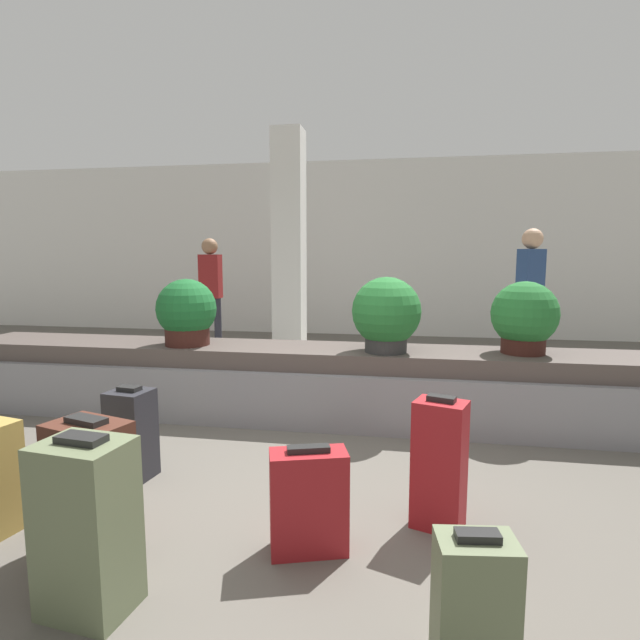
{
  "coord_description": "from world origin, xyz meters",
  "views": [
    {
      "loc": [
        0.75,
        -2.9,
        1.48
      ],
      "look_at": [
        0.0,
        1.48,
        0.9
      ],
      "focal_mm": 28.0,
      "sensor_mm": 36.0,
      "label": 1
    }
  ],
  "objects_px": {
    "suitcase_3": "(475,603)",
    "potted_plant_1": "(386,315)",
    "suitcase_2": "(87,527)",
    "suitcase_7": "(132,434)",
    "traveler_0": "(530,286)",
    "potted_plant_0": "(524,317)",
    "suitcase_0": "(439,464)",
    "pillar": "(289,247)",
    "suitcase_1": "(90,486)",
    "suitcase_5": "(309,501)",
    "traveler_1": "(211,284)",
    "potted_plant_2": "(187,313)"
  },
  "relations": [
    {
      "from": "suitcase_1",
      "to": "suitcase_7",
      "type": "relative_size",
      "value": 1.1
    },
    {
      "from": "suitcase_7",
      "to": "suitcase_0",
      "type": "bearing_deg",
      "value": -0.07
    },
    {
      "from": "potted_plant_0",
      "to": "traveler_0",
      "type": "distance_m",
      "value": 2.28
    },
    {
      "from": "suitcase_2",
      "to": "suitcase_5",
      "type": "bearing_deg",
      "value": 41.29
    },
    {
      "from": "suitcase_7",
      "to": "potted_plant_1",
      "type": "xyz_separation_m",
      "value": [
        1.62,
        1.34,
        0.68
      ]
    },
    {
      "from": "potted_plant_0",
      "to": "potted_plant_1",
      "type": "distance_m",
      "value": 1.16
    },
    {
      "from": "potted_plant_0",
      "to": "suitcase_0",
      "type": "bearing_deg",
      "value": -114.31
    },
    {
      "from": "suitcase_2",
      "to": "traveler_0",
      "type": "height_order",
      "value": "traveler_0"
    },
    {
      "from": "traveler_1",
      "to": "potted_plant_0",
      "type": "bearing_deg",
      "value": 146.64
    },
    {
      "from": "potted_plant_1",
      "to": "traveler_1",
      "type": "height_order",
      "value": "traveler_1"
    },
    {
      "from": "suitcase_1",
      "to": "pillar",
      "type": "bearing_deg",
      "value": 107.38
    },
    {
      "from": "suitcase_2",
      "to": "suitcase_7",
      "type": "height_order",
      "value": "suitcase_2"
    },
    {
      "from": "potted_plant_2",
      "to": "traveler_0",
      "type": "distance_m",
      "value": 4.23
    },
    {
      "from": "traveler_0",
      "to": "traveler_1",
      "type": "distance_m",
      "value": 4.52
    },
    {
      "from": "potted_plant_0",
      "to": "traveler_0",
      "type": "height_order",
      "value": "traveler_0"
    },
    {
      "from": "pillar",
      "to": "suitcase_1",
      "type": "height_order",
      "value": "pillar"
    },
    {
      "from": "suitcase_0",
      "to": "potted_plant_0",
      "type": "bearing_deg",
      "value": 84.82
    },
    {
      "from": "suitcase_5",
      "to": "potted_plant_1",
      "type": "xyz_separation_m",
      "value": [
        0.3,
        1.97,
        0.71
      ]
    },
    {
      "from": "pillar",
      "to": "suitcase_7",
      "type": "distance_m",
      "value": 4.18
    },
    {
      "from": "potted_plant_0",
      "to": "traveler_1",
      "type": "relative_size",
      "value": 0.35
    },
    {
      "from": "suitcase_5",
      "to": "traveler_0",
      "type": "bearing_deg",
      "value": 48.03
    },
    {
      "from": "suitcase_5",
      "to": "traveler_1",
      "type": "bearing_deg",
      "value": 99.61
    },
    {
      "from": "potted_plant_0",
      "to": "potted_plant_1",
      "type": "xyz_separation_m",
      "value": [
        -1.15,
        -0.14,
        0.02
      ]
    },
    {
      "from": "suitcase_3",
      "to": "potted_plant_2",
      "type": "xyz_separation_m",
      "value": [
        -2.26,
        2.6,
        0.71
      ]
    },
    {
      "from": "potted_plant_2",
      "to": "suitcase_5",
      "type": "bearing_deg",
      "value": -52.46
    },
    {
      "from": "suitcase_3",
      "to": "suitcase_7",
      "type": "bearing_deg",
      "value": 141.87
    },
    {
      "from": "suitcase_1",
      "to": "potted_plant_2",
      "type": "bearing_deg",
      "value": 118.23
    },
    {
      "from": "suitcase_3",
      "to": "potted_plant_1",
      "type": "xyz_separation_m",
      "value": [
        -0.43,
        2.56,
        0.73
      ]
    },
    {
      "from": "pillar",
      "to": "suitcase_1",
      "type": "xyz_separation_m",
      "value": [
        0.09,
        -4.76,
        -1.27
      ]
    },
    {
      "from": "suitcase_2",
      "to": "suitcase_7",
      "type": "distance_m",
      "value": 1.29
    },
    {
      "from": "pillar",
      "to": "potted_plant_1",
      "type": "bearing_deg",
      "value": -60.8
    },
    {
      "from": "suitcase_2",
      "to": "traveler_0",
      "type": "xyz_separation_m",
      "value": [
        2.82,
        4.88,
        0.73
      ]
    },
    {
      "from": "pillar",
      "to": "potted_plant_2",
      "type": "height_order",
      "value": "pillar"
    },
    {
      "from": "suitcase_0",
      "to": "suitcase_2",
      "type": "bearing_deg",
      "value": -129.2
    },
    {
      "from": "suitcase_1",
      "to": "suitcase_3",
      "type": "xyz_separation_m",
      "value": [
        1.8,
        -0.43,
        -0.09
      ]
    },
    {
      "from": "potted_plant_0",
      "to": "traveler_1",
      "type": "height_order",
      "value": "traveler_1"
    },
    {
      "from": "pillar",
      "to": "suitcase_0",
      "type": "bearing_deg",
      "value": -66.73
    },
    {
      "from": "suitcase_0",
      "to": "traveler_1",
      "type": "bearing_deg",
      "value": 143.57
    },
    {
      "from": "suitcase_7",
      "to": "potted_plant_1",
      "type": "relative_size",
      "value": 0.97
    },
    {
      "from": "suitcase_0",
      "to": "potted_plant_1",
      "type": "height_order",
      "value": "potted_plant_1"
    },
    {
      "from": "suitcase_0",
      "to": "traveler_0",
      "type": "distance_m",
      "value": 4.25
    },
    {
      "from": "suitcase_5",
      "to": "pillar",
      "type": "bearing_deg",
      "value": 87.15
    },
    {
      "from": "suitcase_7",
      "to": "potted_plant_0",
      "type": "height_order",
      "value": "potted_plant_0"
    },
    {
      "from": "potted_plant_0",
      "to": "potted_plant_1",
      "type": "bearing_deg",
      "value": -173.09
    },
    {
      "from": "potted_plant_2",
      "to": "suitcase_1",
      "type": "bearing_deg",
      "value": -78.07
    },
    {
      "from": "pillar",
      "to": "traveler_1",
      "type": "bearing_deg",
      "value": 165.87
    },
    {
      "from": "suitcase_7",
      "to": "traveler_0",
      "type": "relative_size",
      "value": 0.35
    },
    {
      "from": "suitcase_0",
      "to": "suitcase_3",
      "type": "bearing_deg",
      "value": -66.84
    },
    {
      "from": "suitcase_1",
      "to": "suitcase_2",
      "type": "bearing_deg",
      "value": -40.66
    },
    {
      "from": "potted_plant_2",
      "to": "suitcase_2",
      "type": "bearing_deg",
      "value": -74.38
    }
  ]
}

